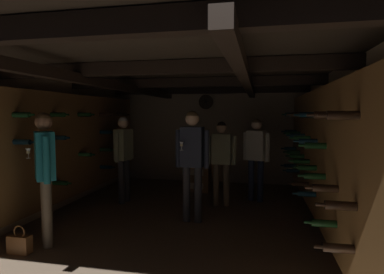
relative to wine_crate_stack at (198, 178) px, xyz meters
name	(u,v)px	position (x,y,z in m)	size (l,w,h in m)	color
ground_plane	(178,224)	(0.10, -2.16, -0.30)	(8.40, 8.40, 0.00)	#7A6651
room_shell	(182,132)	(0.10, -1.88, 1.11)	(4.72, 6.52, 2.41)	tan
wine_crate_stack	(198,178)	(0.00, 0.00, 0.00)	(0.52, 0.35, 0.60)	brown
display_bottle	(197,158)	(-0.01, -0.06, 0.44)	(0.08, 0.08, 0.35)	#0F2838
person_host_center	(192,154)	(0.30, -2.00, 0.77)	(0.54, 0.33, 1.75)	#2D2D33
person_guest_far_right	(256,152)	(1.26, -0.55, 0.67)	(0.51, 0.33, 1.61)	#232D4C
person_guest_near_left	(45,165)	(-1.37, -3.27, 0.75)	(0.44, 0.43, 1.72)	brown
person_guest_far_left	(124,151)	(-1.22, -1.17, 0.69)	(0.27, 0.53, 1.65)	#2D2D33
person_guest_rear_center	(221,156)	(0.64, -1.00, 0.63)	(0.54, 0.33, 1.56)	brown
handbag	(20,244)	(-1.53, -3.57, -0.18)	(0.28, 0.12, 0.35)	brown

